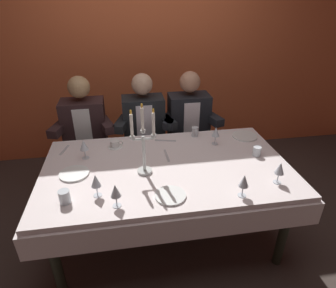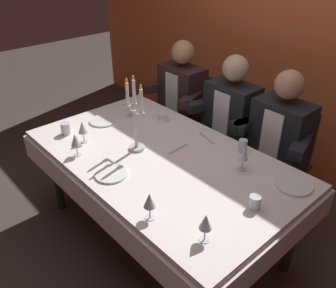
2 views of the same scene
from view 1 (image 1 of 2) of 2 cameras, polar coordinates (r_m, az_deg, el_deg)
ground_plane at (r=2.69m, az=-0.25°, el=-17.66°), size 12.00×12.00×0.00m
back_wall at (r=3.57m, az=-4.71°, el=18.74°), size 6.00×0.12×2.70m
dining_table at (r=2.29m, az=-0.28°, el=-6.78°), size 1.94×1.14×0.74m
candelabra at (r=2.04m, az=-4.90°, el=-0.53°), size 0.19×0.11×0.54m
dinner_plate_0 at (r=2.74m, az=15.05°, el=1.57°), size 0.23×0.23×0.01m
dinner_plate_1 at (r=2.23m, az=-18.26°, el=-5.63°), size 0.22×0.22×0.01m
dinner_plate_2 at (r=1.91m, az=0.47°, el=-10.26°), size 0.21×0.21×0.01m
wine_glass_0 at (r=1.91m, az=14.95°, el=-7.25°), size 0.07×0.07×0.16m
wine_glass_1 at (r=1.91m, az=-14.26°, el=-7.25°), size 0.07×0.07×0.16m
wine_glass_2 at (r=2.51m, az=9.53°, el=2.34°), size 0.07×0.07×0.16m
wine_glass_3 at (r=2.35m, az=-16.49°, el=-0.27°), size 0.07×0.07×0.16m
wine_glass_4 at (r=1.80m, az=-10.48°, el=-9.25°), size 0.07×0.07×0.16m
wine_glass_5 at (r=2.12m, az=21.48°, el=-4.61°), size 0.07×0.07×0.16m
water_tumbler_0 at (r=2.66m, az=5.40°, el=2.47°), size 0.06×0.06×0.09m
water_tumbler_1 at (r=1.95m, az=-20.00°, el=-9.89°), size 0.07×0.07×0.09m
water_tumbler_2 at (r=2.44m, az=17.35°, el=-1.38°), size 0.07×0.07×0.08m
coffee_cup_0 at (r=2.51m, az=-10.52°, el=-0.02°), size 0.13×0.12×0.06m
knife_0 at (r=2.35m, az=-0.27°, el=-2.29°), size 0.03×0.19×0.01m
knife_1 at (r=2.58m, az=-0.52°, el=0.70°), size 0.19×0.06×0.01m
fork_2 at (r=2.58m, az=-20.02°, el=-1.15°), size 0.06×0.17×0.01m
seated_diner_0 at (r=3.02m, az=-16.34°, el=3.63°), size 0.63×0.48×1.24m
seated_diner_1 at (r=2.99m, az=-4.91°, el=4.53°), size 0.63×0.48×1.24m
seated_diner_2 at (r=3.06m, az=4.11°, el=5.12°), size 0.63×0.48×1.24m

